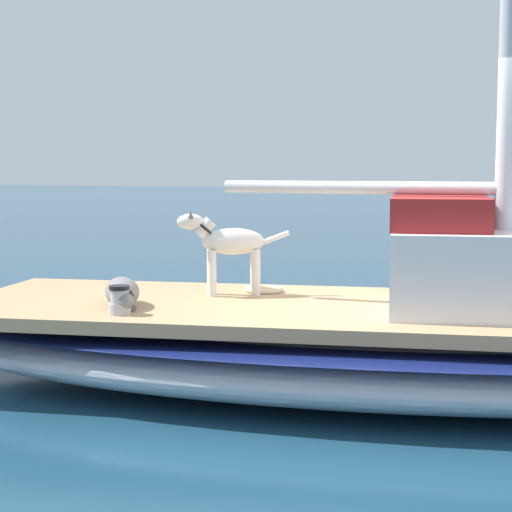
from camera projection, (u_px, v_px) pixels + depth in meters
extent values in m
plane|color=navy|center=(378.00, 391.00, 6.57)|extent=(120.00, 120.00, 0.00)
ellipsoid|color=#B2B7C1|center=(378.00, 355.00, 6.54)|extent=(3.61, 7.51, 0.56)
ellipsoid|color=navy|center=(378.00, 332.00, 6.52)|extent=(3.63, 7.54, 0.08)
cube|color=tan|center=(379.00, 313.00, 6.50)|extent=(3.08, 6.87, 0.10)
cylinder|color=silver|center=(358.00, 188.00, 6.61)|extent=(0.10, 2.20, 0.10)
cube|color=maroon|center=(439.00, 212.00, 6.46)|extent=(1.42, 0.90, 0.24)
ellipsoid|color=silver|center=(233.00, 241.00, 7.03)|extent=(0.43, 0.56, 0.22)
cylinder|color=silver|center=(212.00, 273.00, 6.97)|extent=(0.07, 0.07, 0.38)
cylinder|color=silver|center=(211.00, 271.00, 7.10)|extent=(0.07, 0.07, 0.38)
cylinder|color=silver|center=(256.00, 273.00, 7.01)|extent=(0.07, 0.07, 0.38)
cylinder|color=silver|center=(254.00, 271.00, 7.14)|extent=(0.07, 0.07, 0.38)
cylinder|color=silver|center=(205.00, 228.00, 6.99)|extent=(0.18, 0.22, 0.19)
ellipsoid|color=silver|center=(190.00, 222.00, 6.97)|extent=(0.22, 0.26, 0.13)
cone|color=#504E4A|center=(191.00, 215.00, 6.92)|extent=(0.05, 0.05, 0.06)
cone|color=#504E4A|center=(190.00, 214.00, 7.01)|extent=(0.05, 0.05, 0.06)
torus|color=black|center=(205.00, 228.00, 6.99)|extent=(0.17, 0.17, 0.10)
cylinder|color=silver|center=(277.00, 237.00, 7.07)|extent=(0.14, 0.22, 0.12)
ellipsoid|color=gray|center=(122.00, 292.00, 6.50)|extent=(0.65, 0.54, 0.22)
ellipsoid|color=gray|center=(125.00, 300.00, 6.14)|extent=(0.24, 0.22, 0.13)
cone|color=#2A2929|center=(131.00, 293.00, 6.14)|extent=(0.05, 0.05, 0.05)
cone|color=#2A2929|center=(118.00, 293.00, 6.12)|extent=(0.05, 0.05, 0.05)
cylinder|color=gray|center=(132.00, 306.00, 6.31)|extent=(0.18, 0.14, 0.06)
cylinder|color=gray|center=(116.00, 307.00, 6.29)|extent=(0.18, 0.14, 0.06)
cylinder|color=gray|center=(120.00, 295.00, 6.89)|extent=(0.17, 0.13, 0.04)
cylinder|color=#B7B7BC|center=(120.00, 309.00, 6.13)|extent=(0.16, 0.16, 0.08)
cylinder|color=#B7B7BC|center=(119.00, 297.00, 6.12)|extent=(0.13, 0.13, 0.10)
cylinder|color=black|center=(119.00, 288.00, 6.12)|extent=(0.15, 0.15, 0.03)
torus|color=beige|center=(264.00, 289.00, 7.23)|extent=(0.32, 0.32, 0.04)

